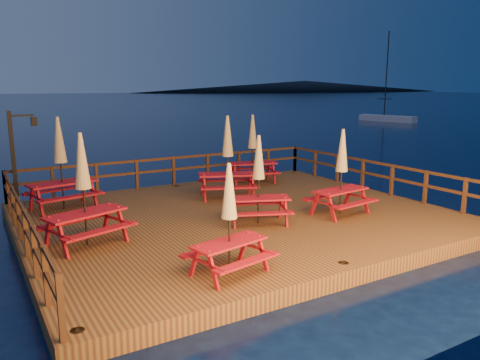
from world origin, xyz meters
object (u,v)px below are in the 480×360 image
(picnic_table_2, at_px, (61,162))
(picnic_table_1, at_px, (253,148))
(lamp_post, at_px, (18,149))
(picnic_table_0, at_px, (229,217))
(sailboat, at_px, (387,119))

(picnic_table_2, bearing_deg, picnic_table_1, -8.10)
(lamp_post, distance_m, picnic_table_2, 1.71)
(picnic_table_0, relative_size, picnic_table_1, 0.86)
(picnic_table_0, xyz_separation_m, picnic_table_2, (-1.94, 7.07, 0.29))
(lamp_post, xyz_separation_m, picnic_table_2, (1.03, -1.33, -0.31))
(sailboat, height_order, picnic_table_1, sailboat)
(picnic_table_2, bearing_deg, picnic_table_0, -86.30)
(sailboat, bearing_deg, lamp_post, -161.63)
(picnic_table_0, xyz_separation_m, picnic_table_1, (5.28, 7.51, 0.19))
(picnic_table_1, height_order, picnic_table_2, picnic_table_2)
(sailboat, relative_size, picnic_table_2, 3.66)
(picnic_table_0, bearing_deg, picnic_table_2, 93.52)
(picnic_table_1, bearing_deg, sailboat, 51.94)
(lamp_post, relative_size, picnic_table_0, 1.31)
(picnic_table_0, height_order, picnic_table_2, picnic_table_2)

